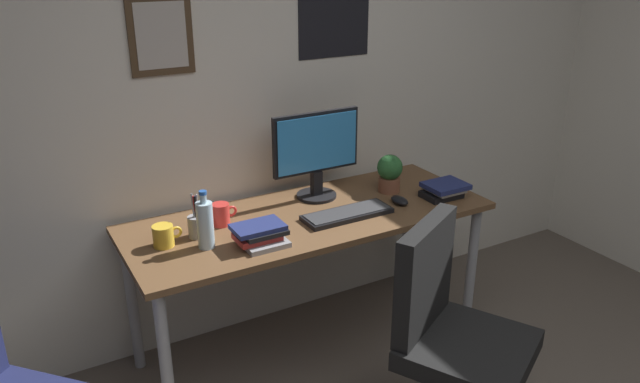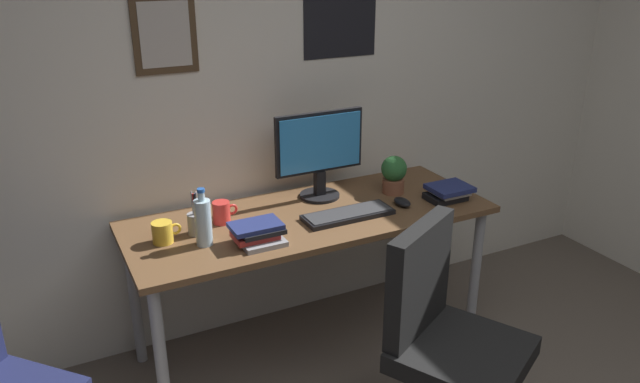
# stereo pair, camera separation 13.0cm
# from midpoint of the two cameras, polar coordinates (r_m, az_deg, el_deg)

# --- Properties ---
(wall_back) EXTENTS (4.40, 0.10, 2.60)m
(wall_back) POSITION_cam_midpoint_polar(r_m,az_deg,el_deg) (3.09, -2.13, 10.49)
(wall_back) COLOR silver
(wall_back) RESTS_ON ground_plane
(desk) EXTENTS (1.72, 0.67, 0.74)m
(desk) POSITION_cam_midpoint_polar(r_m,az_deg,el_deg) (2.91, 0.40, -3.53)
(desk) COLOR brown
(desk) RESTS_ON ground_plane
(office_chair) EXTENTS (0.62, 0.62, 0.95)m
(office_chair) POSITION_cam_midpoint_polar(r_m,az_deg,el_deg) (2.48, 13.03, -12.68)
(office_chair) COLOR black
(office_chair) RESTS_ON ground_plane
(monitor) EXTENTS (0.46, 0.20, 0.43)m
(monitor) POSITION_cam_midpoint_polar(r_m,az_deg,el_deg) (2.99, 1.19, 3.76)
(monitor) COLOR black
(monitor) RESTS_ON desk
(keyboard) EXTENTS (0.43, 0.15, 0.03)m
(keyboard) POSITION_cam_midpoint_polar(r_m,az_deg,el_deg) (2.85, 3.93, -2.15)
(keyboard) COLOR black
(keyboard) RESTS_ON desk
(computer_mouse) EXTENTS (0.06, 0.11, 0.04)m
(computer_mouse) POSITION_cam_midpoint_polar(r_m,az_deg,el_deg) (3.00, 8.89, -0.99)
(computer_mouse) COLOR black
(computer_mouse) RESTS_ON desk
(water_bottle) EXTENTS (0.07, 0.07, 0.25)m
(water_bottle) POSITION_cam_midpoint_polar(r_m,az_deg,el_deg) (2.58, -9.39, -2.78)
(water_bottle) COLOR silver
(water_bottle) RESTS_ON desk
(coffee_mug_near) EXTENTS (0.12, 0.08, 0.10)m
(coffee_mug_near) POSITION_cam_midpoint_polar(r_m,az_deg,el_deg) (2.79, -7.80, -1.94)
(coffee_mug_near) COLOR red
(coffee_mug_near) RESTS_ON desk
(coffee_mug_far) EXTENTS (0.13, 0.09, 0.09)m
(coffee_mug_far) POSITION_cam_midpoint_polar(r_m,az_deg,el_deg) (2.66, -13.04, -3.73)
(coffee_mug_far) COLOR yellow
(coffee_mug_far) RESTS_ON desk
(potted_plant) EXTENTS (0.13, 0.13, 0.20)m
(potted_plant) POSITION_cam_midpoint_polar(r_m,az_deg,el_deg) (3.12, 8.06, 1.68)
(potted_plant) COLOR brown
(potted_plant) RESTS_ON desk
(pen_cup) EXTENTS (0.07, 0.07, 0.20)m
(pen_cup) POSITION_cam_midpoint_polar(r_m,az_deg,el_deg) (2.70, -10.15, -2.88)
(pen_cup) COLOR #9EA0A5
(pen_cup) RESTS_ON desk
(book_stack_left) EXTENTS (0.21, 0.18, 0.08)m
(book_stack_left) POSITION_cam_midpoint_polar(r_m,az_deg,el_deg) (3.10, 12.98, -0.05)
(book_stack_left) COLOR black
(book_stack_left) RESTS_ON desk
(book_stack_right) EXTENTS (0.22, 0.17, 0.09)m
(book_stack_right) POSITION_cam_midpoint_polar(r_m,az_deg,el_deg) (2.60, -4.34, -3.90)
(book_stack_right) COLOR gray
(book_stack_right) RESTS_ON desk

